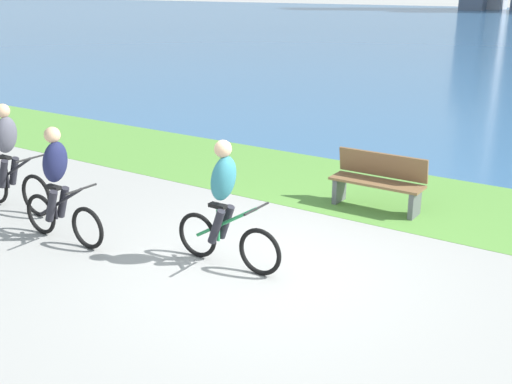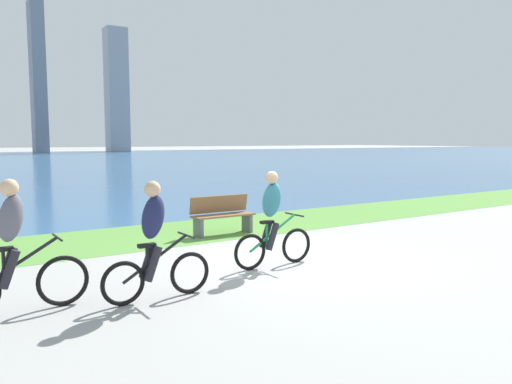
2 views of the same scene
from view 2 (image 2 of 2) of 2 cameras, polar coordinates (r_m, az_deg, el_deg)
The scene contains 6 objects.
ground_plane at distance 9.30m, azimuth 3.61°, elevation -7.72°, with size 300.00×300.00×0.00m, color #9E9E99.
grass_strip_bayside at distance 12.35m, azimuth -6.68°, elevation -4.32°, with size 120.00×3.00×0.01m, color #59933D.
cyclist_lead at distance 8.69m, azimuth 1.85°, elevation -3.08°, with size 1.61×0.52×1.66m.
cyclist_trailing at distance 7.01m, azimuth -11.43°, elevation -5.41°, with size 1.58×0.52×1.64m.
cyclist_distant_rear at distance 7.01m, azimuth -25.73°, elevation -5.75°, with size 1.74×0.52×1.72m.
bench_near_path at distance 11.74m, azimuth -3.86°, elevation -2.62°, with size 1.50×0.47×0.90m.
Camera 2 is at (-5.45, -7.20, 2.19)m, focal length 35.34 mm.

